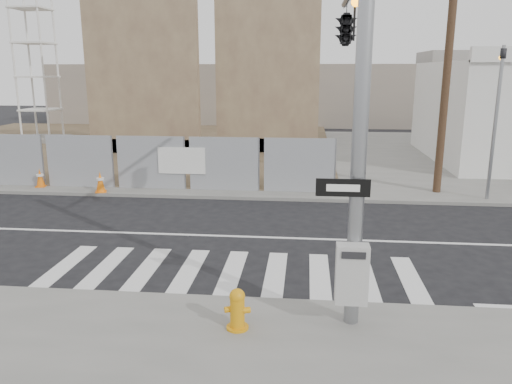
# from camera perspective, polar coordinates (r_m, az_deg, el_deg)

# --- Properties ---
(ground) EXTENTS (100.00, 100.00, 0.00)m
(ground) POSITION_cam_1_polar(r_m,az_deg,el_deg) (13.94, -1.24, -5.14)
(ground) COLOR black
(ground) RESTS_ON ground
(sidewalk_far) EXTENTS (50.00, 20.00, 0.12)m
(sidewalk_far) POSITION_cam_1_polar(r_m,az_deg,el_deg) (27.50, 2.30, 4.41)
(sidewalk_far) COLOR slate
(sidewalk_far) RESTS_ON ground
(signal_pole) EXTENTS (0.96, 5.87, 7.00)m
(signal_pole) POSITION_cam_1_polar(r_m,az_deg,el_deg) (11.09, 10.63, 14.91)
(signal_pole) COLOR gray
(signal_pole) RESTS_ON sidewalk_near
(far_signal_pole) EXTENTS (0.16, 0.20, 5.60)m
(far_signal_pole) POSITION_cam_1_polar(r_m,az_deg,el_deg) (18.84, 25.90, 9.25)
(far_signal_pole) COLOR gray
(far_signal_pole) RESTS_ON sidewalk_far
(chain_link_fence) EXTENTS (24.60, 0.04, 2.00)m
(chain_link_fence) POSITION_cam_1_polar(r_m,az_deg,el_deg) (21.77, -26.65, 3.31)
(chain_link_fence) COLOR gray
(chain_link_fence) RESTS_ON sidewalk_far
(concrete_wall_left) EXTENTS (6.00, 1.30, 8.00)m
(concrete_wall_left) POSITION_cam_1_polar(r_m,az_deg,el_deg) (27.58, -12.71, 11.05)
(concrete_wall_left) COLOR brown
(concrete_wall_left) RESTS_ON sidewalk_far
(concrete_wall_right) EXTENTS (5.50, 1.30, 8.00)m
(concrete_wall_right) POSITION_cam_1_polar(r_m,az_deg,el_deg) (27.28, 1.31, 11.35)
(concrete_wall_right) COLOR brown
(concrete_wall_right) RESTS_ON sidewalk_far
(utility_pole_right) EXTENTS (1.60, 0.28, 10.00)m
(utility_pole_right) POSITION_cam_1_polar(r_m,az_deg,el_deg) (19.24, 21.19, 14.91)
(utility_pole_right) COLOR #463020
(utility_pole_right) RESTS_ON sidewalk_far
(fire_hydrant) EXTENTS (0.51, 0.51, 0.74)m
(fire_hydrant) POSITION_cam_1_polar(r_m,az_deg,el_deg) (8.88, -2.15, -13.22)
(fire_hydrant) COLOR orange
(fire_hydrant) RESTS_ON sidewalk_near
(traffic_cone_b) EXTENTS (0.44, 0.44, 0.71)m
(traffic_cone_b) POSITION_cam_1_polar(r_m,az_deg,el_deg) (21.00, -23.45, 1.49)
(traffic_cone_b) COLOR #DE620B
(traffic_cone_b) RESTS_ON sidewalk_far
(traffic_cone_c) EXTENTS (0.51, 0.51, 0.77)m
(traffic_cone_c) POSITION_cam_1_polar(r_m,az_deg,el_deg) (19.30, -17.37, 1.09)
(traffic_cone_c) COLOR orange
(traffic_cone_c) RESTS_ON sidewalk_far
(traffic_cone_d) EXTENTS (0.46, 0.46, 0.72)m
(traffic_cone_d) POSITION_cam_1_polar(r_m,az_deg,el_deg) (19.13, -0.60, 1.54)
(traffic_cone_d) COLOR #D6590B
(traffic_cone_d) RESTS_ON sidewalk_far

